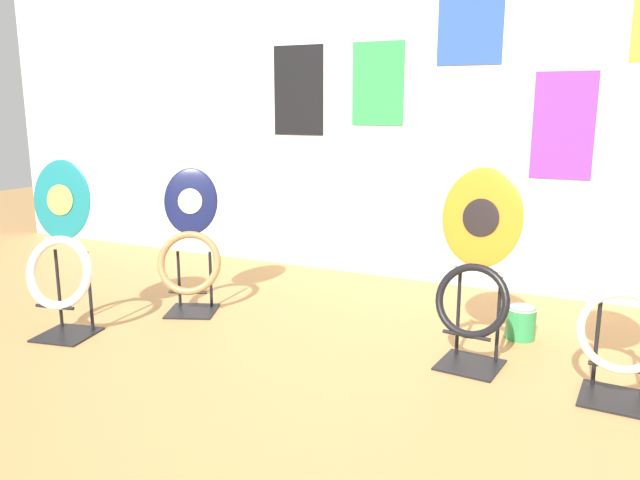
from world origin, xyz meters
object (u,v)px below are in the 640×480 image
toilet_seat_display_teal_sax (61,253)px  toilet_seat_display_navy_moon (190,247)px  toilet_seat_display_white_plain (626,301)px  paint_can (521,322)px  toilet_seat_display_orange_sun (476,267)px

toilet_seat_display_teal_sax → toilet_seat_display_navy_moon: toilet_seat_display_teal_sax is taller
toilet_seat_display_white_plain → paint_can: (-0.47, 0.52, -0.33)m
toilet_seat_display_navy_moon → toilet_seat_display_orange_sun: size_ratio=0.91×
toilet_seat_display_white_plain → paint_can: toilet_seat_display_white_plain is taller
toilet_seat_display_teal_sax → toilet_seat_display_navy_moon: bearing=59.8°
toilet_seat_display_orange_sun → toilet_seat_display_white_plain: bearing=-5.5°
toilet_seat_display_navy_moon → paint_can: 1.91m
toilet_seat_display_navy_moon → toilet_seat_display_orange_sun: 1.69m
toilet_seat_display_white_plain → paint_can: 0.78m
toilet_seat_display_white_plain → toilet_seat_display_orange_sun: bearing=174.5°
toilet_seat_display_orange_sun → paint_can: size_ratio=5.33×
toilet_seat_display_teal_sax → toilet_seat_display_white_plain: (2.68, 0.50, -0.03)m
toilet_seat_display_teal_sax → toilet_seat_display_orange_sun: size_ratio=1.00×
toilet_seat_display_teal_sax → toilet_seat_display_white_plain: toilet_seat_display_teal_sax is taller
toilet_seat_display_orange_sun → paint_can: bearing=70.9°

